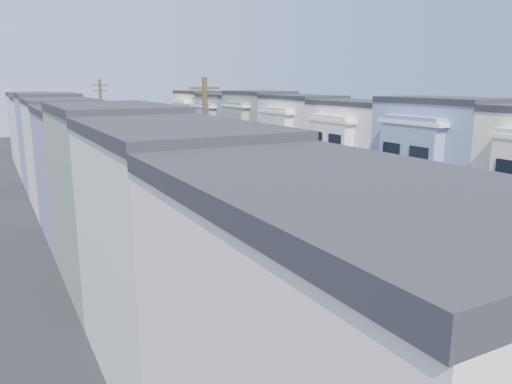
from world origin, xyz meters
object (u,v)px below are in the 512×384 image
Objects in this scene: parked_left_b at (373,343)px; parked_right_d at (210,168)px; tree_c at (183,172)px; fedex_truck at (268,195)px; tree_a at (419,263)px; parked_right_a at (508,278)px; lead_sedan at (217,181)px; tree_d at (126,138)px; tree_e at (97,132)px; utility_pole_far at (103,131)px; parked_right_c at (247,181)px; utility_pole_near at (207,174)px; parked_left_d at (178,214)px; tree_far_r at (222,135)px; tree_b at (247,191)px; parked_left_c at (248,260)px; parked_right_b at (438,253)px.

parked_right_d is (9.80, 37.72, -0.08)m from parked_left_b.
tree_c reaches higher than fedex_truck.
tree_a is 1.69× the size of parked_right_a.
parked_left_b is (-7.32, -30.10, 0.03)m from lead_sedan.
tree_c is 0.91× the size of tree_d.
tree_e is 1.14× the size of fedex_truck.
lead_sedan is at bearing -41.42° from utility_pole_far.
tree_d is 1.76× the size of parked_right_a.
tree_d is 1.08× the size of tree_e.
tree_a is at bearing -110.50° from parked_right_c.
utility_pole_near is at bearing -124.78° from lead_sedan.
parked_left_b is at bearing -92.73° from parked_left_d.
parked_right_c is at bearing 56.57° from utility_pole_near.
tree_far_r is 21.83m from parked_left_d.
lead_sedan is at bearing 49.88° from parked_left_d.
tree_d reaches higher than tree_c.
tree_a reaches higher than tree_c.
fedex_truck is at bearing -104.94° from parked_right_d.
parked_right_a is (11.20, -5.47, -4.41)m from tree_b.
parked_left_c is (0.00, 9.79, -0.01)m from parked_left_b.
tree_e reaches higher than parked_left_d.
utility_pole_far is at bearing 90.00° from tree_a.
tree_a is 1.17× the size of fedex_truck.
lead_sedan is at bearing -113.10° from parked_right_d.
tree_b is at bearing -115.18° from parked_right_d.
tree_c is 17.84m from parked_right_c.
parked_right_c is at bearing 66.68° from parked_left_c.
tree_far_r reaches higher than parked_right_d.
lead_sedan is 1.17× the size of parked_right_d.
fedex_truck is 1.40× the size of parked_right_c.
parked_right_d is (11.20, -2.79, -4.18)m from tree_e.
tree_c is at bearing -90.00° from tree_d.
parked_left_c is at bearing -112.27° from tree_far_r.
tree_a is 1.41× the size of parked_left_d.
utility_pole_far reaches higher than tree_b.
utility_pole_far is 12.06m from parked_right_d.
parked_right_c is at bearing 70.63° from tree_a.
tree_e is 40.74m from parked_left_b.
parked_left_d is 1.17× the size of parked_right_c.
tree_b is 1.50× the size of parked_left_b.
tree_e reaches higher than parked_right_a.
fedex_truck reaches higher than parked_right_b.
lead_sedan is (8.72, -10.41, -4.12)m from tree_e.
lead_sedan is 30.97m from parked_left_b.
parked_left_d is at bearing -123.13° from tree_far_r.
tree_d is 1.89× the size of parked_right_d.
tree_b is at bearing -98.69° from parked_left_d.
tree_c reaches higher than parked_left_d.
parked_left_c reaches higher than parked_left_d.
tree_e is (-0.00, 25.07, 0.16)m from tree_c.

